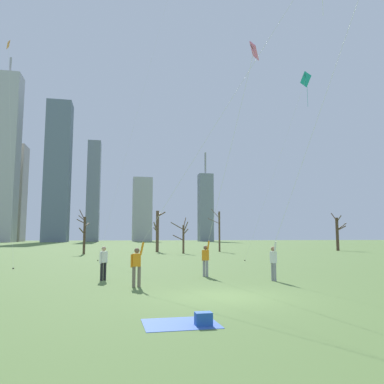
{
  "coord_description": "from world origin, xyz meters",
  "views": [
    {
      "loc": [
        -3.84,
        -13.09,
        2.1
      ],
      "look_at": [
        0.0,
        6.0,
        4.41
      ],
      "focal_mm": 35.27,
      "sensor_mm": 36.0,
      "label": 1
    }
  ],
  "objects_px": {
    "distant_kite_drifting_left_blue": "(165,11)",
    "bare_tree_left_of_center": "(338,232)",
    "kite_flyer_midfield_right_yellow": "(289,215)",
    "kite_flyer_midfield_left_white": "(186,182)",
    "picnic_spot": "(194,321)",
    "bare_tree_right_of_center": "(157,230)",
    "bare_tree_rightmost": "(219,229)",
    "kite_flyer_far_back_pink": "(210,238)",
    "bystander_strolling_midfield": "(103,261)",
    "bare_tree_center": "(84,233)",
    "distant_kite_drifting_right_teal": "(302,92)",
    "bare_tree_leftmost": "(183,235)",
    "distant_kite_high_overhead_orange": "(9,63)"
  },
  "relations": [
    {
      "from": "distant_kite_drifting_left_blue",
      "to": "bare_tree_right_of_center",
      "type": "xyz_separation_m",
      "value": [
        1.28,
        16.36,
        -21.88
      ]
    },
    {
      "from": "distant_kite_high_overhead_orange",
      "to": "bare_tree_leftmost",
      "type": "xyz_separation_m",
      "value": [
        17.29,
        14.92,
        -14.04
      ]
    },
    {
      "from": "bare_tree_center",
      "to": "bare_tree_right_of_center",
      "type": "distance_m",
      "value": 10.57
    },
    {
      "from": "kite_flyer_midfield_right_yellow",
      "to": "bare_tree_left_of_center",
      "type": "xyz_separation_m",
      "value": [
        25.04,
        35.63,
        -0.36
      ]
    },
    {
      "from": "bystander_strolling_midfield",
      "to": "distant_kite_drifting_right_teal",
      "type": "relative_size",
      "value": 0.11
    },
    {
      "from": "kite_flyer_midfield_left_white",
      "to": "bare_tree_right_of_center",
      "type": "distance_m",
      "value": 36.66
    },
    {
      "from": "kite_flyer_midfield_left_white",
      "to": "distant_kite_high_overhead_orange",
      "type": "height_order",
      "value": "distant_kite_high_overhead_orange"
    },
    {
      "from": "kite_flyer_far_back_pink",
      "to": "bare_tree_leftmost",
      "type": "bearing_deg",
      "value": 82.88
    },
    {
      "from": "bare_tree_left_of_center",
      "to": "bare_tree_leftmost",
      "type": "bearing_deg",
      "value": -169.28
    },
    {
      "from": "bare_tree_rightmost",
      "to": "bare_tree_center",
      "type": "distance_m",
      "value": 18.29
    },
    {
      "from": "bystander_strolling_midfield",
      "to": "bare_tree_center",
      "type": "relative_size",
      "value": 0.3
    },
    {
      "from": "kite_flyer_far_back_pink",
      "to": "kite_flyer_midfield_right_yellow",
      "type": "height_order",
      "value": "kite_flyer_midfield_right_yellow"
    },
    {
      "from": "bare_tree_rightmost",
      "to": "bare_tree_left_of_center",
      "type": "height_order",
      "value": "bare_tree_rightmost"
    },
    {
      "from": "bare_tree_right_of_center",
      "to": "bare_tree_leftmost",
      "type": "relative_size",
      "value": 1.23
    },
    {
      "from": "bare_tree_center",
      "to": "bare_tree_leftmost",
      "type": "height_order",
      "value": "bare_tree_center"
    },
    {
      "from": "kite_flyer_midfield_left_white",
      "to": "distant_kite_drifting_left_blue",
      "type": "relative_size",
      "value": 0.53
    },
    {
      "from": "bare_tree_rightmost",
      "to": "bare_tree_left_of_center",
      "type": "relative_size",
      "value": 1.05
    },
    {
      "from": "kite_flyer_far_back_pink",
      "to": "distant_kite_high_overhead_orange",
      "type": "bearing_deg",
      "value": 137.2
    },
    {
      "from": "bare_tree_leftmost",
      "to": "bystander_strolling_midfield",
      "type": "bearing_deg",
      "value": -107.55
    },
    {
      "from": "kite_flyer_midfield_right_yellow",
      "to": "kite_flyer_midfield_left_white",
      "type": "distance_m",
      "value": 5.0
    },
    {
      "from": "kite_flyer_midfield_left_white",
      "to": "distant_kite_high_overhead_orange",
      "type": "distance_m",
      "value": 23.49
    },
    {
      "from": "picnic_spot",
      "to": "bare_tree_rightmost",
      "type": "bearing_deg",
      "value": 73.7
    },
    {
      "from": "kite_flyer_midfield_left_white",
      "to": "picnic_spot",
      "type": "relative_size",
      "value": 8.29
    },
    {
      "from": "kite_flyer_far_back_pink",
      "to": "bare_tree_center",
      "type": "bearing_deg",
      "value": 107.02
    },
    {
      "from": "picnic_spot",
      "to": "bare_tree_right_of_center",
      "type": "bearing_deg",
      "value": 85.03
    },
    {
      "from": "distant_kite_drifting_right_teal",
      "to": "bare_tree_left_of_center",
      "type": "bearing_deg",
      "value": 53.58
    },
    {
      "from": "kite_flyer_midfield_left_white",
      "to": "bare_tree_left_of_center",
      "type": "height_order",
      "value": "kite_flyer_midfield_left_white"
    },
    {
      "from": "picnic_spot",
      "to": "bare_tree_leftmost",
      "type": "height_order",
      "value": "bare_tree_leftmost"
    },
    {
      "from": "distant_kite_high_overhead_orange",
      "to": "picnic_spot",
      "type": "height_order",
      "value": "distant_kite_high_overhead_orange"
    },
    {
      "from": "bystander_strolling_midfield",
      "to": "distant_kite_drifting_left_blue",
      "type": "height_order",
      "value": "distant_kite_drifting_left_blue"
    },
    {
      "from": "distant_kite_drifting_left_blue",
      "to": "bare_tree_left_of_center",
      "type": "height_order",
      "value": "distant_kite_drifting_left_blue"
    },
    {
      "from": "distant_kite_high_overhead_orange",
      "to": "kite_flyer_midfield_right_yellow",
      "type": "bearing_deg",
      "value": -43.96
    },
    {
      "from": "kite_flyer_midfield_right_yellow",
      "to": "bare_tree_center",
      "type": "xyz_separation_m",
      "value": [
        -11.44,
        31.32,
        -0.58
      ]
    },
    {
      "from": "kite_flyer_midfield_right_yellow",
      "to": "distant_kite_drifting_right_teal",
      "type": "xyz_separation_m",
      "value": [
        6.48,
        10.47,
        10.39
      ]
    },
    {
      "from": "picnic_spot",
      "to": "bare_tree_left_of_center",
      "type": "bearing_deg",
      "value": 53.96
    },
    {
      "from": "distant_kite_high_overhead_orange",
      "to": "bare_tree_left_of_center",
      "type": "bearing_deg",
      "value": 25.1
    },
    {
      "from": "bare_tree_center",
      "to": "bare_tree_leftmost",
      "type": "xyz_separation_m",
      "value": [
        12.05,
        -0.32,
        -0.26
      ]
    },
    {
      "from": "kite_flyer_far_back_pink",
      "to": "kite_flyer_midfield_right_yellow",
      "type": "bearing_deg",
      "value": -48.99
    },
    {
      "from": "bystander_strolling_midfield",
      "to": "bare_tree_center",
      "type": "distance_m",
      "value": 28.53
    },
    {
      "from": "kite_flyer_midfield_right_yellow",
      "to": "distant_kite_drifting_left_blue",
      "type": "xyz_separation_m",
      "value": [
        -3.35,
        19.84,
        21.85
      ]
    },
    {
      "from": "picnic_spot",
      "to": "bare_tree_rightmost",
      "type": "height_order",
      "value": "bare_tree_rightmost"
    },
    {
      "from": "bystander_strolling_midfield",
      "to": "bare_tree_rightmost",
      "type": "height_order",
      "value": "bare_tree_rightmost"
    },
    {
      "from": "kite_flyer_midfield_right_yellow",
      "to": "bare_tree_right_of_center",
      "type": "height_order",
      "value": "kite_flyer_midfield_right_yellow"
    },
    {
      "from": "bare_tree_rightmost",
      "to": "bare_tree_center",
      "type": "bearing_deg",
      "value": -167.99
    },
    {
      "from": "picnic_spot",
      "to": "bare_tree_center",
      "type": "xyz_separation_m",
      "value": [
        -5.63,
        38.11,
        2.41
      ]
    },
    {
      "from": "bare_tree_left_of_center",
      "to": "bare_tree_center",
      "type": "bearing_deg",
      "value": -173.27
    },
    {
      "from": "distant_kite_drifting_left_blue",
      "to": "bare_tree_left_of_center",
      "type": "bearing_deg",
      "value": 29.07
    },
    {
      "from": "bystander_strolling_midfield",
      "to": "distant_kite_drifting_right_teal",
      "type": "xyz_separation_m",
      "value": [
        14.72,
        7.45,
        12.57
      ]
    },
    {
      "from": "kite_flyer_far_back_pink",
      "to": "kite_flyer_midfield_left_white",
      "type": "distance_m",
      "value": 4.74
    },
    {
      "from": "kite_flyer_far_back_pink",
      "to": "picnic_spot",
      "type": "height_order",
      "value": "kite_flyer_far_back_pink"
    }
  ]
}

